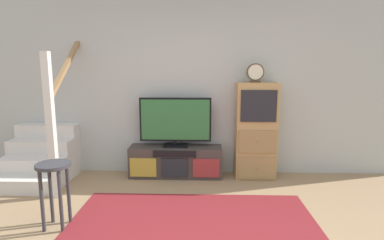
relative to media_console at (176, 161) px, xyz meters
The scene contains 8 objects.
back_wall 1.19m from the media_console, 41.70° to the left, with size 6.40×0.12×2.70m, color #B2B7B2.
area_rug 1.64m from the media_console, 79.33° to the right, with size 2.60×1.80×0.01m, color maroon.
media_console is the anchor object (origin of this frame).
television 0.61m from the media_console, 90.00° to the left, with size 1.04×0.22×0.72m.
side_cabinet 1.26m from the media_console, ahead, with size 0.58×0.38×1.40m.
desk_clock 1.73m from the media_console, ahead, with size 0.24×0.08×0.27m.
staircase 1.94m from the media_console, behind, with size 1.00×1.36×2.20m.
bar_stool_near 1.90m from the media_console, 125.38° to the right, with size 0.34×0.34×0.68m.
Camera 1 is at (0.09, -2.29, 1.64)m, focal length 29.38 mm.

